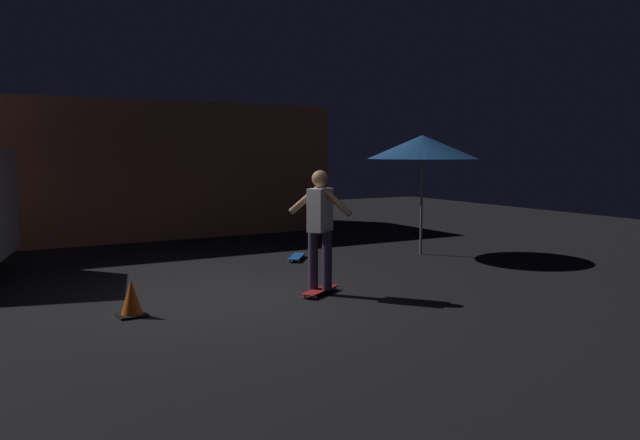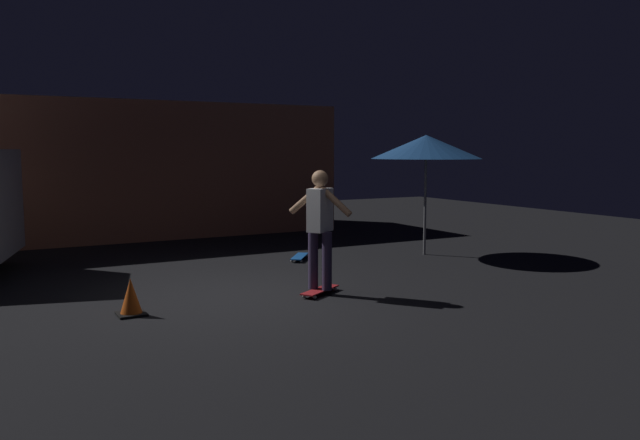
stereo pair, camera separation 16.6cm
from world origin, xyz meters
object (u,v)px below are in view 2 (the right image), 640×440
patio_umbrella (426,147)px  skateboard_spare (300,257)px  skater (320,221)px  traffic_cone (131,298)px  skateboard_ridden (320,290)px

patio_umbrella → skateboard_spare: (-2.38, 0.65, -2.02)m
patio_umbrella → skater: (-3.43, -2.02, -1.04)m
patio_umbrella → traffic_cone: 6.57m
skateboard_ridden → skater: bearing=90.0°
skateboard_ridden → skateboard_spare: same height
skateboard_spare → traffic_cone: bearing=-144.8°
patio_umbrella → skateboard_ridden: (-3.43, -2.02, -2.02)m
patio_umbrella → skater: size_ratio=1.38×
skater → traffic_cone: skater is taller
skateboard_spare → traffic_cone: size_ratio=1.61×
skateboard_ridden → traffic_cone: 2.59m
skater → traffic_cone: 2.71m
patio_umbrella → skateboard_spare: 3.19m
skateboard_spare → skater: size_ratio=0.44×
patio_umbrella → skateboard_ridden: patio_umbrella is taller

